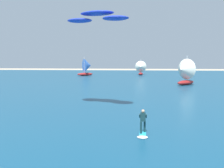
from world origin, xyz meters
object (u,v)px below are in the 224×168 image
object	(u,v)px
kitesurfer	(143,126)
sailboat_near_shore	(87,67)
kite	(97,17)
sailboat_far_right	(184,72)
sailboat_anchored_offshore	(141,68)

from	to	relation	value
kitesurfer	sailboat_near_shore	world-z (taller)	sailboat_near_shore
kite	sailboat_far_right	size ratio (longest dim) A/B	1.29
kitesurfer	kite	distance (m)	12.49
kite	kitesurfer	bearing A→B (deg)	-63.58
kitesurfer	sailboat_near_shore	size ratio (longest dim) A/B	0.39
kite	sailboat_far_right	distance (m)	26.57
sailboat_anchored_offshore	sailboat_far_right	xyz separation A→B (m)	(6.78, -24.18, 0.45)
kitesurfer	sailboat_far_right	xyz separation A→B (m)	(8.84, 30.52, 1.83)
kitesurfer	sailboat_anchored_offshore	world-z (taller)	sailboat_anchored_offshore
kitesurfer	sailboat_far_right	bearing A→B (deg)	73.85
kitesurfer	sailboat_near_shore	distance (m)	53.16
sailboat_far_right	kite	bearing A→B (deg)	-120.18
sailboat_anchored_offshore	sailboat_far_right	distance (m)	25.12
kitesurfer	kite	world-z (taller)	kite
kite	sailboat_near_shore	xyz separation A→B (m)	(-8.15, 43.44, -6.71)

